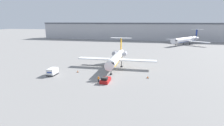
# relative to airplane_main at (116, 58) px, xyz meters

# --- Properties ---
(ground_plane) EXTENTS (600.00, 600.00, 0.00)m
(ground_plane) POSITION_rel_airplane_main_xyz_m (0.18, -16.97, -3.56)
(ground_plane) COLOR gray
(terminal_building) EXTENTS (180.00, 16.80, 15.40)m
(terminal_building) POSITION_rel_airplane_main_xyz_m (0.18, 103.03, 4.17)
(terminal_building) COLOR #B2B2B7
(terminal_building) RESTS_ON ground
(airplane_main) EXTENTS (28.90, 25.00, 9.87)m
(airplane_main) POSITION_rel_airplane_main_xyz_m (0.00, 0.00, 0.00)
(airplane_main) COLOR white
(airplane_main) RESTS_ON ground
(pushback_tug) EXTENTS (2.29, 4.57, 1.62)m
(pushback_tug) POSITION_rel_airplane_main_xyz_m (0.11, -16.62, -2.98)
(pushback_tug) COLOR #B21919
(pushback_tug) RESTS_ON ground
(luggage_cart) EXTENTS (2.20, 3.70, 2.21)m
(luggage_cart) POSITION_rel_airplane_main_xyz_m (-17.77, -13.95, -2.46)
(luggage_cart) COLOR #232326
(luggage_cart) RESTS_ON ground
(worker_near_tug) EXTENTS (0.40, 0.24, 1.65)m
(worker_near_tug) POSITION_rel_airplane_main_xyz_m (-1.83, -16.91, -2.71)
(worker_near_tug) COLOR #232838
(worker_near_tug) RESTS_ON ground
(traffic_cone_left) EXTENTS (0.56, 0.56, 0.75)m
(traffic_cone_left) POSITION_rel_airplane_main_xyz_m (-11.24, -9.50, -3.20)
(traffic_cone_left) COLOR black
(traffic_cone_left) RESTS_ON ground
(traffic_cone_right) EXTENTS (0.69, 0.69, 0.65)m
(traffic_cone_right) POSITION_rel_airplane_main_xyz_m (11.60, -10.63, -3.26)
(traffic_cone_right) COLOR black
(traffic_cone_right) RESTS_ON ground
(airplane_parked_far_left) EXTENTS (27.36, 31.47, 10.55)m
(airplane_parked_far_left) POSITION_rel_airplane_main_xyz_m (37.00, 73.68, 0.09)
(airplane_parked_far_left) COLOR white
(airplane_parked_far_left) RESTS_ON ground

